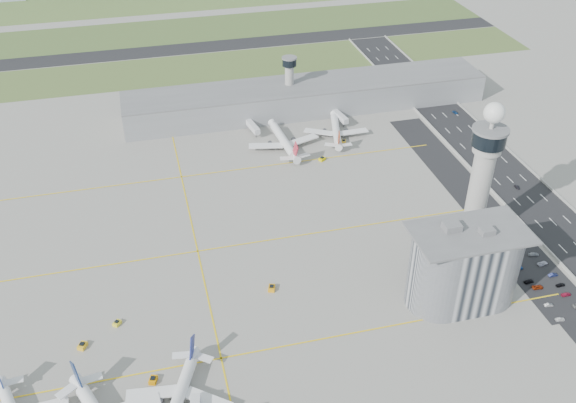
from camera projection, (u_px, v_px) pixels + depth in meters
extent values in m
plane|color=#99978F|center=(310.00, 282.00, 250.01)|extent=(1000.00, 1000.00, 0.00)
cube|color=#4D632E|center=(189.00, 69.00, 426.26)|extent=(480.00, 50.00, 0.08)
cube|color=#4B602D|center=(177.00, 31.00, 486.37)|extent=(480.00, 60.00, 0.08)
cube|color=#47602D|center=(167.00, 1.00, 550.49)|extent=(480.00, 70.00, 0.08)
cube|color=black|center=(182.00, 49.00, 455.90)|extent=(480.00, 22.00, 0.10)
cube|color=black|center=(569.00, 238.00, 273.40)|extent=(28.00, 500.00, 0.10)
cube|color=#9E9E99|center=(540.00, 242.00, 270.24)|extent=(0.60, 500.00, 1.20)
cube|color=black|center=(530.00, 262.00, 260.30)|extent=(18.00, 260.00, 0.08)
cube|color=black|center=(542.00, 281.00, 250.27)|extent=(20.00, 44.00, 0.10)
cube|color=yellow|center=(221.00, 358.00, 217.82)|extent=(260.00, 0.60, 0.01)
cube|color=yellow|center=(198.00, 251.00, 265.91)|extent=(260.00, 0.60, 0.01)
cube|color=yellow|center=(181.00, 177.00, 314.00)|extent=(260.00, 0.60, 0.01)
cube|color=yellow|center=(198.00, 251.00, 265.91)|extent=(0.60, 260.00, 0.01)
cylinder|color=#ADAAA5|center=(478.00, 195.00, 257.59)|extent=(8.40, 8.40, 48.00)
cylinder|color=#ADAAA5|center=(487.00, 147.00, 245.22)|extent=(11.00, 11.00, 4.00)
cylinder|color=black|center=(489.00, 138.00, 242.97)|extent=(13.00, 13.00, 6.00)
cylinder|color=slate|center=(491.00, 130.00, 241.00)|extent=(14.00, 14.00, 1.00)
cylinder|color=#ADAAA5|center=(492.00, 124.00, 239.60)|extent=(1.60, 1.60, 5.00)
sphere|color=white|center=(494.00, 113.00, 237.07)|extent=(8.00, 8.00, 8.00)
cylinder|color=#ADAAA5|center=(289.00, 87.00, 368.47)|extent=(5.00, 5.00, 28.00)
cylinder|color=black|center=(289.00, 62.00, 360.04)|extent=(8.00, 8.00, 4.00)
cylinder|color=slate|center=(289.00, 58.00, 358.63)|extent=(8.60, 8.60, 0.80)
cube|color=#B2B2B7|center=(464.00, 267.00, 234.53)|extent=(18.00, 24.00, 30.00)
cylinder|color=#B2B2B7|center=(441.00, 271.00, 232.70)|extent=(24.00, 24.00, 30.00)
cylinder|color=#B2B2B7|center=(486.00, 263.00, 236.37)|extent=(24.00, 24.00, 30.00)
cube|color=slate|center=(471.00, 233.00, 225.87)|extent=(42.00, 24.00, 0.80)
cube|color=slate|center=(452.00, 227.00, 226.16)|extent=(6.00, 5.00, 3.00)
cube|color=slate|center=(487.00, 231.00, 224.56)|extent=(5.00, 4.00, 2.40)
cube|color=gray|center=(307.00, 97.00, 372.56)|extent=(210.00, 32.00, 15.00)
cube|color=slate|center=(307.00, 84.00, 368.12)|extent=(210.00, 32.00, 0.80)
imported|color=white|center=(560.00, 319.00, 232.44)|extent=(3.64, 1.80, 1.20)
imported|color=#989898|center=(549.00, 305.00, 238.63)|extent=(3.44, 1.53, 1.10)
imported|color=maroon|center=(538.00, 287.00, 246.68)|extent=(4.55, 2.34, 1.23)
imported|color=black|center=(529.00, 281.00, 249.46)|extent=(4.31, 2.11, 1.21)
imported|color=navy|center=(518.00, 268.00, 256.08)|extent=(3.82, 1.64, 1.29)
imported|color=silver|center=(506.00, 253.00, 264.13)|extent=(4.03, 1.97, 1.27)
imported|color=#A41637|center=(566.00, 294.00, 243.35)|extent=(3.98, 1.69, 1.14)
imported|color=black|center=(560.00, 285.00, 247.72)|extent=(3.79, 1.75, 1.26)
imported|color=#171F4F|center=(553.00, 275.00, 252.62)|extent=(3.85, 1.45, 1.26)
imported|color=silver|center=(543.00, 263.00, 258.42)|extent=(4.67, 2.57, 1.24)
imported|color=#979AA4|center=(534.00, 254.00, 263.29)|extent=(4.60, 2.42, 1.27)
imported|color=black|center=(517.00, 187.00, 305.41)|extent=(1.27, 3.48, 1.14)
imported|color=navy|center=(455.00, 112.00, 371.42)|extent=(2.24, 4.10, 1.09)
imported|color=slate|center=(393.00, 76.00, 414.64)|extent=(1.84, 3.68, 1.20)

